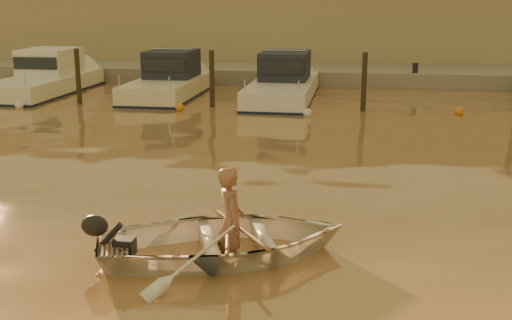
% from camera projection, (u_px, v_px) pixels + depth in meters
% --- Properties ---
extents(ground_plane, '(160.00, 160.00, 0.00)m').
position_uv_depth(ground_plane, '(380.00, 283.00, 8.80)').
color(ground_plane, brown).
rests_on(ground_plane, ground).
extents(dinghy, '(4.46, 3.84, 0.78)m').
position_uv_depth(dinghy, '(225.00, 240.00, 9.65)').
color(dinghy, silver).
rests_on(dinghy, ground_plane).
extents(person, '(0.60, 0.72, 1.69)m').
position_uv_depth(person, '(231.00, 222.00, 9.60)').
color(person, '#905B48').
rests_on(person, dinghy).
extents(outboard_motor, '(0.98, 0.69, 0.70)m').
position_uv_depth(outboard_motor, '(123.00, 247.00, 9.35)').
color(outboard_motor, black).
rests_on(outboard_motor, dinghy).
extents(oar_port, '(1.19, 1.80, 0.13)m').
position_uv_depth(oar_port, '(241.00, 229.00, 9.66)').
color(oar_port, brown).
rests_on(oar_port, dinghy).
extents(oar_starboard, '(0.46, 2.07, 0.13)m').
position_uv_depth(oar_starboard, '(228.00, 230.00, 9.62)').
color(oar_starboard, brown).
rests_on(oar_starboard, dinghy).
extents(moored_boat_0, '(2.37, 7.50, 1.75)m').
position_uv_depth(moored_boat_0, '(44.00, 78.00, 25.93)').
color(moored_boat_0, white).
rests_on(moored_boat_0, ground_plane).
extents(moored_boat_1, '(2.28, 6.76, 1.75)m').
position_uv_depth(moored_boat_1, '(168.00, 81.00, 25.14)').
color(moored_boat_1, beige).
rests_on(moored_boat_1, ground_plane).
extents(moored_boat_2, '(2.27, 7.60, 1.75)m').
position_uv_depth(moored_boat_2, '(283.00, 83.00, 24.45)').
color(moored_boat_2, white).
rests_on(moored_boat_2, ground_plane).
extents(piling_0, '(0.18, 0.18, 2.20)m').
position_uv_depth(piling_0, '(78.00, 79.00, 23.38)').
color(piling_0, '#2D2319').
rests_on(piling_0, ground_plane).
extents(piling_1, '(0.18, 0.18, 2.20)m').
position_uv_depth(piling_1, '(212.00, 82.00, 22.62)').
color(piling_1, '#2D2319').
rests_on(piling_1, ground_plane).
extents(piling_2, '(0.18, 0.18, 2.20)m').
position_uv_depth(piling_2, '(364.00, 85.00, 21.81)').
color(piling_2, '#2D2319').
rests_on(piling_2, ground_plane).
extents(fender_a, '(0.30, 0.30, 0.30)m').
position_uv_depth(fender_a, '(19.00, 105.00, 22.60)').
color(fender_a, silver).
rests_on(fender_a, ground_plane).
extents(fender_b, '(0.30, 0.30, 0.30)m').
position_uv_depth(fender_b, '(180.00, 108.00, 22.10)').
color(fender_b, orange).
rests_on(fender_b, ground_plane).
extents(fender_c, '(0.30, 0.30, 0.30)m').
position_uv_depth(fender_c, '(308.00, 113.00, 21.09)').
color(fender_c, silver).
rests_on(fender_c, ground_plane).
extents(fender_d, '(0.30, 0.30, 0.30)m').
position_uv_depth(fender_d, '(459.00, 112.00, 21.34)').
color(fender_d, '#C57317').
rests_on(fender_d, ground_plane).
extents(quay, '(52.00, 4.00, 1.00)m').
position_uv_depth(quay, '(367.00, 79.00, 29.33)').
color(quay, gray).
rests_on(quay, ground_plane).
extents(waterfront_building, '(46.00, 7.00, 4.80)m').
position_uv_depth(waterfront_building, '(368.00, 24.00, 34.04)').
color(waterfront_building, '#9E8466').
rests_on(waterfront_building, quay).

